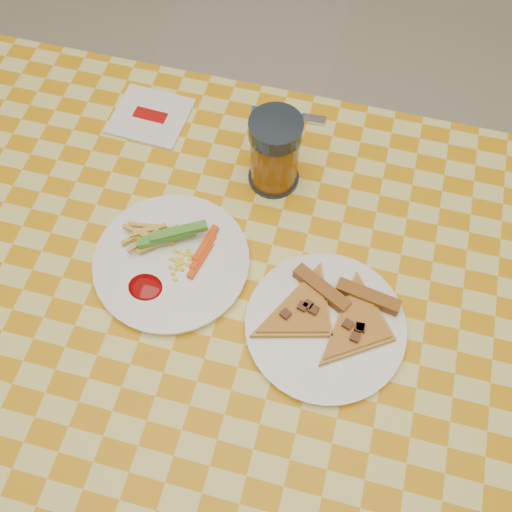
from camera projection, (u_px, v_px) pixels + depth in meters
The scene contains 9 objects.
ground at pixel (238, 408), 1.55m from camera, with size 8.00×8.00×0.00m, color beige.
table at pixel (226, 313), 0.95m from camera, with size 1.28×0.88×0.76m.
plate_left at pixel (172, 262), 0.90m from camera, with size 0.24×0.24×0.01m, color white.
plate_right at pixel (325, 326), 0.85m from camera, with size 0.24×0.24×0.01m, color white.
fries_veggies at pixel (168, 248), 0.90m from camera, with size 0.16×0.15×0.04m.
pizza_slices at pixel (331, 315), 0.85m from camera, with size 0.25×0.22×0.02m.
drink_glass at pixel (275, 153), 0.93m from camera, with size 0.09×0.09×0.14m.
napkin at pixel (151, 116), 1.05m from camera, with size 0.14×0.13×0.01m.
fork at pixel (290, 115), 1.05m from camera, with size 0.14×0.02×0.01m.
Camera 1 is at (0.14, -0.34, 1.56)m, focal length 40.00 mm.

